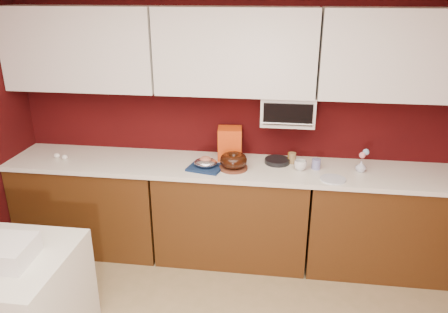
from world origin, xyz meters
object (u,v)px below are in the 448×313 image
Objects in this scene: newspaper_stack at (1,252)px; coffee_mug at (300,164)px; toaster_oven at (288,109)px; pandoro_box at (230,143)px; blue_jar at (316,164)px; dining_table at (0,303)px; foil_ham_nest at (206,163)px; flower_vase at (361,166)px; bundt_cake at (234,160)px.

coffee_mug is at bearing 36.40° from newspaper_stack.
toaster_oven is 1.58× the size of pandoro_box.
newspaper_stack is (-1.99, -1.41, -0.13)m from blue_jar.
pandoro_box reaches higher than newspaper_stack.
dining_table is (-1.85, -1.50, -1.00)m from toaster_oven.
toaster_oven is at bearing 39.13° from dining_table.
foil_ham_nest is 0.53× the size of newspaper_stack.
toaster_oven is 0.77m from flower_vase.
toaster_oven is 1.96× the size of bundt_cake.
flower_vase is at bearing -13.38° from toaster_oven.
pandoro_box reaches higher than flower_vase.
toaster_oven reaches higher than foil_ham_nest.
foil_ham_nest is 0.94m from blue_jar.
newspaper_stack is (-2.35, -1.40, -0.14)m from flower_vase.
dining_table is 9.75× the size of coffee_mug.
flower_vase is at bearing 4.99° from foil_ham_nest.
bundt_cake is at bearing -175.16° from flower_vase.
bundt_cake is at bearing -174.03° from coffee_mug.
pandoro_box is 0.66m from coffee_mug.
bundt_cake is (1.42, 1.27, 0.61)m from dining_table.
blue_jar is 0.23× the size of newspaper_stack.
pandoro_box is 3.23× the size of blue_jar.
coffee_mug is (0.13, -0.18, -0.42)m from toaster_oven.
bundt_cake is 0.26m from pandoro_box.
pandoro_box reaches higher than blue_jar.
flower_vase is 0.28× the size of newspaper_stack.
blue_jar is (0.13, 0.04, -0.01)m from coffee_mug.
foil_ham_nest is at bearing 46.47° from dining_table.
bundt_cake reaches higher than foil_ham_nest.
foil_ham_nest is (-0.24, -0.02, -0.03)m from bundt_cake.
flower_vase is 2.74m from newspaper_stack.
dining_table is 1.99m from bundt_cake.
blue_jar reaches higher than newspaper_stack.
newspaper_stack is (0.12, -0.04, 0.44)m from dining_table.
toaster_oven is 0.48m from coffee_mug.
foil_ham_nest reaches higher than blue_jar.
bundt_cake is 0.70m from blue_jar.
pandoro_box is 0.76× the size of newspaper_stack.
pandoro_box is 1.99m from newspaper_stack.
flower_vase is at bearing -1.77° from blue_jar.
dining_table is 2.58m from blue_jar.
pandoro_box is at bearing 172.02° from flower_vase.
blue_jar is at bearing 32.94° from dining_table.
newspaper_stack is at bearing -144.66° from blue_jar.
pandoro_box is 2.77× the size of coffee_mug.
foil_ham_nest is at bearing -174.12° from coffee_mug.
dining_table is at bearing -146.17° from coffee_mug.
toaster_oven is 0.45× the size of dining_table.
bundt_cake reaches higher than dining_table.
dining_table is at bearing -147.06° from blue_jar.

